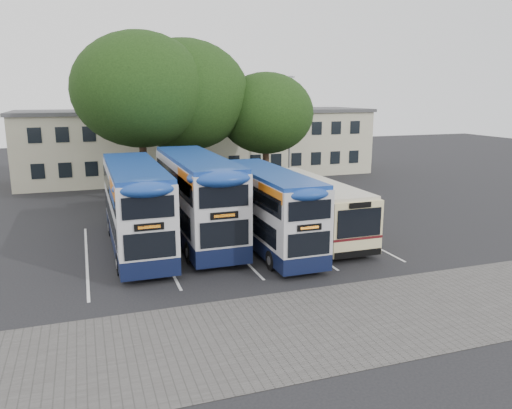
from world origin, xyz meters
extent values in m
plane|color=black|center=(0.00, 0.00, 0.00)|extent=(120.00, 120.00, 0.00)
cube|color=#595654|center=(-2.00, -5.00, 0.01)|extent=(40.00, 6.00, 0.01)
cube|color=silver|center=(-10.75, 5.00, 0.01)|extent=(0.12, 11.00, 0.01)
cube|color=silver|center=(-7.25, 5.00, 0.01)|extent=(0.12, 11.00, 0.01)
cube|color=silver|center=(-3.75, 5.00, 0.01)|extent=(0.12, 11.00, 0.01)
cube|color=silver|center=(-0.25, 5.00, 0.01)|extent=(0.12, 11.00, 0.01)
cube|color=silver|center=(3.25, 5.00, 0.01)|extent=(0.12, 11.00, 0.01)
cube|color=beige|center=(0.00, 27.00, 3.00)|extent=(32.00, 8.00, 6.00)
cube|color=#4C4C4F|center=(0.00, 27.00, 6.05)|extent=(32.40, 8.40, 0.30)
cube|color=black|center=(0.00, 22.98, 1.70)|extent=(30.00, 0.06, 1.20)
cube|color=black|center=(0.00, 22.98, 4.50)|extent=(30.00, 0.06, 1.20)
cylinder|color=gray|center=(6.00, 20.00, 4.50)|extent=(0.14, 0.14, 9.00)
cube|color=gray|center=(6.00, 20.00, 9.00)|extent=(0.12, 0.80, 0.12)
cube|color=gray|center=(6.00, 19.60, 8.95)|extent=(0.25, 0.50, 0.12)
cylinder|color=black|center=(-6.63, 16.05, 2.90)|extent=(0.50, 0.50, 5.81)
ellipsoid|color=black|center=(-6.63, 16.05, 7.90)|extent=(9.10, 9.10, 7.73)
cylinder|color=black|center=(-3.29, 17.79, 2.76)|extent=(0.50, 0.50, 5.53)
ellipsoid|color=black|center=(-3.29, 17.79, 7.52)|extent=(9.48, 9.48, 8.06)
cylinder|color=black|center=(2.77, 16.99, 2.27)|extent=(0.50, 0.50, 4.55)
ellipsoid|color=black|center=(2.77, 16.99, 6.18)|extent=(7.20, 7.20, 6.12)
cube|color=#0E1534|center=(-8.28, 5.57, 0.69)|extent=(2.45, 10.28, 0.78)
cube|color=silver|center=(-8.28, 5.57, 2.59)|extent=(2.45, 10.28, 3.03)
cube|color=navy|center=(-8.28, 5.57, 4.16)|extent=(2.40, 10.07, 0.29)
cube|color=black|center=(-8.28, 5.86, 1.76)|extent=(2.49, 9.10, 0.98)
cube|color=black|center=(-8.28, 5.57, 3.28)|extent=(2.49, 9.69, 0.88)
cube|color=orange|center=(-7.05, 2.19, 3.82)|extent=(0.02, 3.13, 0.54)
cube|color=black|center=(-8.28, 0.40, 2.50)|extent=(1.17, 0.06, 0.29)
cylinder|color=black|center=(-9.39, 8.55, 0.49)|extent=(0.29, 0.98, 0.98)
cylinder|color=black|center=(-7.17, 8.55, 0.49)|extent=(0.29, 0.98, 0.98)
cylinder|color=black|center=(-9.39, 2.19, 0.49)|extent=(0.29, 0.98, 0.98)
cylinder|color=black|center=(-7.17, 2.19, 0.49)|extent=(0.29, 0.98, 0.98)
cube|color=red|center=(-7.04, 6.79, 3.28)|extent=(0.02, 3.92, 0.83)
cube|color=#0E1534|center=(-5.07, 6.20, 0.72)|extent=(2.56, 10.74, 0.82)
cube|color=silver|center=(-5.07, 6.20, 2.71)|extent=(2.56, 10.74, 3.17)
cube|color=navy|center=(-5.07, 6.20, 4.35)|extent=(2.51, 10.52, 0.31)
cube|color=black|center=(-5.07, 6.51, 1.84)|extent=(2.60, 9.51, 1.02)
cube|color=black|center=(-5.07, 6.20, 3.43)|extent=(2.60, 10.12, 0.92)
cube|color=orange|center=(-3.78, 2.67, 3.99)|extent=(0.02, 3.27, 0.56)
cube|color=black|center=(-5.07, 0.80, 2.61)|extent=(1.23, 0.06, 0.31)
cylinder|color=black|center=(-6.23, 9.32, 0.51)|extent=(0.31, 1.02, 1.02)
cylinder|color=black|center=(-3.92, 9.32, 0.51)|extent=(0.31, 1.02, 1.02)
cylinder|color=black|center=(-6.23, 2.67, 0.51)|extent=(0.31, 1.02, 1.02)
cylinder|color=black|center=(-3.92, 2.67, 0.51)|extent=(0.31, 1.02, 1.02)
cube|color=#0E1534|center=(-1.99, 3.65, 0.63)|extent=(2.25, 9.44, 0.72)
cube|color=silver|center=(-1.99, 3.65, 2.38)|extent=(2.25, 9.44, 2.79)
cube|color=navy|center=(-1.99, 3.65, 3.82)|extent=(2.20, 9.25, 0.27)
cube|color=black|center=(-1.99, 3.92, 1.62)|extent=(2.29, 8.36, 0.90)
cube|color=black|center=(-1.99, 3.65, 3.01)|extent=(2.29, 8.90, 0.81)
cube|color=orange|center=(-0.85, 0.55, 3.51)|extent=(0.02, 2.88, 0.49)
cube|color=black|center=(-1.99, -1.10, 2.29)|extent=(1.08, 0.06, 0.27)
cylinder|color=black|center=(-3.00, 6.40, 0.45)|extent=(0.27, 0.90, 0.90)
cylinder|color=black|center=(-0.97, 6.40, 0.45)|extent=(0.27, 0.90, 0.90)
cylinder|color=black|center=(-3.00, 0.55, 0.45)|extent=(0.27, 0.90, 0.90)
cylinder|color=black|center=(-0.97, 0.55, 0.45)|extent=(0.27, 0.90, 0.90)
cube|color=beige|center=(1.08, 5.19, 1.59)|extent=(2.53, 10.10, 2.58)
cube|color=beige|center=(1.08, 5.19, 2.93)|extent=(2.42, 9.70, 0.20)
cube|color=black|center=(1.08, 5.70, 2.02)|extent=(2.57, 8.08, 0.91)
cube|color=#571115|center=(1.08, 5.19, 1.16)|extent=(2.56, 10.12, 0.12)
cube|color=black|center=(1.08, 0.12, 1.92)|extent=(2.22, 0.06, 1.31)
cylinder|color=black|center=(-0.06, 1.76, 0.51)|extent=(0.30, 1.01, 1.01)
cylinder|color=black|center=(2.22, 1.76, 0.51)|extent=(0.30, 1.01, 1.01)
cylinder|color=black|center=(-0.06, 8.22, 0.51)|extent=(0.30, 1.01, 1.01)
cylinder|color=black|center=(2.22, 8.22, 0.51)|extent=(0.30, 1.01, 1.01)
camera|label=1|loc=(-10.54, -19.02, 7.68)|focal=35.00mm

